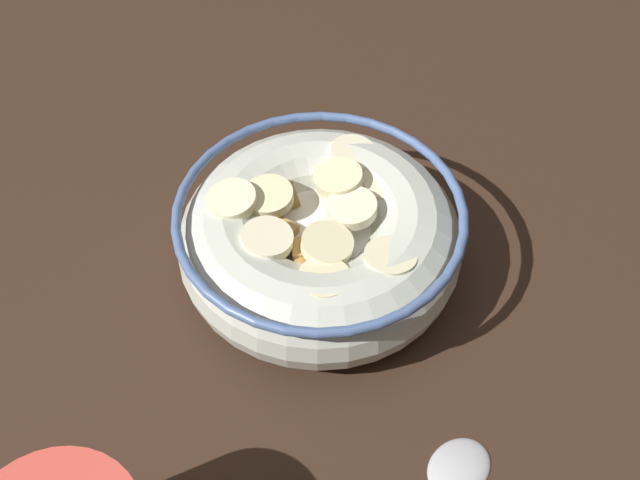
% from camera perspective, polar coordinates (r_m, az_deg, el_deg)
% --- Properties ---
extents(ground_plane, '(0.97, 0.97, 0.02)m').
position_cam_1_polar(ground_plane, '(0.49, -0.00, -2.99)').
color(ground_plane, '#332116').
extents(cereal_bowl, '(0.18, 0.18, 0.06)m').
position_cam_1_polar(cereal_bowl, '(0.45, -0.01, 0.22)').
color(cereal_bowl, beige).
rests_on(cereal_bowl, ground_plane).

